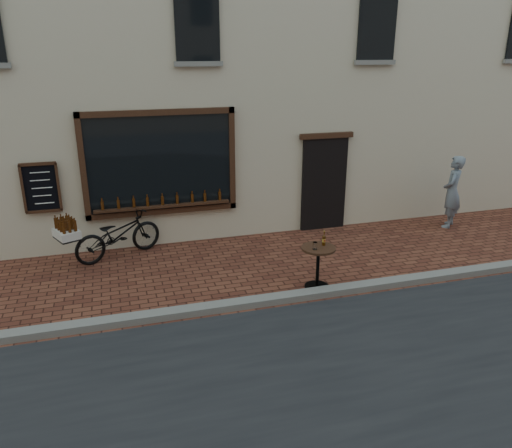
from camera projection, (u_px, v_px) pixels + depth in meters
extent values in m
plane|color=#4C2218|center=(300.00, 304.00, 8.56)|extent=(90.00, 90.00, 0.00)
cube|color=slate|center=(296.00, 296.00, 8.72)|extent=(90.00, 0.25, 0.12)
cube|color=#BFB496|center=(214.00, 13.00, 12.77)|extent=(28.00, 6.00, 10.00)
cube|color=black|center=(160.00, 163.00, 10.56)|extent=(3.00, 0.06, 2.00)
cube|color=black|center=(157.00, 112.00, 10.19)|extent=(3.24, 0.10, 0.12)
cube|color=black|center=(163.00, 211.00, 10.89)|extent=(3.24, 0.10, 0.12)
cube|color=black|center=(83.00, 168.00, 10.12)|extent=(0.12, 0.10, 2.24)
cube|color=black|center=(232.00, 159.00, 10.95)|extent=(0.12, 0.10, 2.24)
cube|color=black|center=(163.00, 206.00, 10.80)|extent=(2.90, 0.16, 0.05)
cube|color=black|center=(324.00, 184.00, 11.83)|extent=(1.10, 0.10, 2.20)
cube|color=black|center=(327.00, 136.00, 11.41)|extent=(1.30, 0.10, 0.12)
cube|color=black|center=(41.00, 188.00, 10.03)|extent=(0.62, 0.04, 0.92)
cylinder|color=#3D1C07|center=(103.00, 206.00, 10.43)|extent=(0.06, 0.06, 0.19)
cylinder|color=#3D1C07|center=(118.00, 204.00, 10.51)|extent=(0.06, 0.06, 0.19)
cylinder|color=#3D1C07|center=(133.00, 203.00, 10.60)|extent=(0.06, 0.06, 0.19)
cylinder|color=#3D1C07|center=(148.00, 202.00, 10.68)|extent=(0.06, 0.06, 0.19)
cylinder|color=#3D1C07|center=(163.00, 201.00, 10.76)|extent=(0.06, 0.06, 0.19)
cylinder|color=#3D1C07|center=(177.00, 200.00, 10.85)|extent=(0.06, 0.06, 0.19)
cylinder|color=#3D1C07|center=(192.00, 198.00, 10.93)|extent=(0.06, 0.06, 0.19)
cylinder|color=#3D1C07|center=(206.00, 197.00, 11.01)|extent=(0.06, 0.06, 0.19)
cylinder|color=#3D1C07|center=(220.00, 196.00, 11.10)|extent=(0.06, 0.06, 0.19)
cube|color=black|center=(197.00, 24.00, 9.89)|extent=(0.90, 0.06, 1.40)
cube|color=black|center=(377.00, 26.00, 10.95)|extent=(0.90, 0.06, 1.40)
imported|color=black|center=(118.00, 234.00, 10.35)|extent=(1.99, 1.38, 0.99)
cube|color=black|center=(67.00, 238.00, 9.65)|extent=(0.56, 0.64, 0.03)
cube|color=beige|center=(67.00, 233.00, 9.61)|extent=(0.57, 0.66, 0.15)
cylinder|color=#3D1C07|center=(75.00, 226.00, 9.48)|extent=(0.06, 0.06, 0.21)
cylinder|color=#3D1C07|center=(69.00, 227.00, 9.41)|extent=(0.06, 0.06, 0.21)
cylinder|color=#3D1C07|center=(64.00, 229.00, 9.34)|extent=(0.06, 0.06, 0.21)
cylinder|color=#3D1C07|center=(72.00, 224.00, 9.57)|extent=(0.06, 0.06, 0.21)
cylinder|color=#3D1C07|center=(67.00, 225.00, 9.51)|extent=(0.06, 0.06, 0.21)
cylinder|color=#3D1C07|center=(61.00, 227.00, 9.44)|extent=(0.06, 0.06, 0.21)
cylinder|color=#3D1C07|center=(70.00, 222.00, 9.67)|extent=(0.06, 0.06, 0.21)
cylinder|color=#3D1C07|center=(64.00, 224.00, 9.60)|extent=(0.06, 0.06, 0.21)
cylinder|color=#3D1C07|center=(58.00, 225.00, 9.53)|extent=(0.06, 0.06, 0.21)
cylinder|color=#3D1C07|center=(67.00, 221.00, 9.76)|extent=(0.06, 0.06, 0.21)
cylinder|color=#3D1C07|center=(62.00, 222.00, 9.69)|extent=(0.06, 0.06, 0.21)
cylinder|color=#3D1C07|center=(56.00, 223.00, 9.63)|extent=(0.06, 0.06, 0.21)
cylinder|color=black|center=(317.00, 286.00, 9.16)|extent=(0.45, 0.45, 0.03)
cylinder|color=black|center=(318.00, 268.00, 9.04)|extent=(0.06, 0.06, 0.72)
cylinder|color=black|center=(319.00, 248.00, 8.91)|extent=(0.62, 0.62, 0.04)
cylinder|color=gold|center=(324.00, 240.00, 8.96)|extent=(0.07, 0.07, 0.06)
cylinder|color=white|center=(315.00, 246.00, 8.79)|extent=(0.08, 0.08, 0.13)
imported|color=slate|center=(452.00, 192.00, 12.03)|extent=(0.75, 0.75, 1.76)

